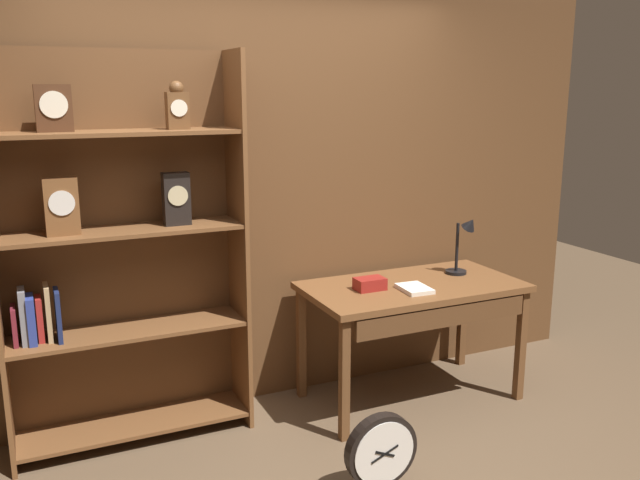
{
  "coord_description": "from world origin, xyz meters",
  "views": [
    {
      "loc": [
        -1.35,
        -2.47,
        1.95
      ],
      "look_at": [
        0.11,
        0.72,
        1.15
      ],
      "focal_mm": 37.66,
      "sensor_mm": 36.0,
      "label": 1
    }
  ],
  "objects_px": {
    "open_repair_manual": "(415,289)",
    "round_clock_large": "(381,453)",
    "bookshelf": "(118,256)",
    "toolbox_small": "(370,284)",
    "desk_lamp": "(464,243)",
    "workbench": "(414,298)"
  },
  "relations": [
    {
      "from": "desk_lamp",
      "to": "toolbox_small",
      "type": "height_order",
      "value": "desk_lamp"
    },
    {
      "from": "round_clock_large",
      "to": "desk_lamp",
      "type": "bearing_deg",
      "value": 38.99
    },
    {
      "from": "workbench",
      "to": "open_repair_manual",
      "type": "xyz_separation_m",
      "value": [
        -0.07,
        -0.1,
        0.1
      ]
    },
    {
      "from": "desk_lamp",
      "to": "open_repair_manual",
      "type": "bearing_deg",
      "value": -159.0
    },
    {
      "from": "desk_lamp",
      "to": "round_clock_large",
      "type": "relative_size",
      "value": 0.94
    },
    {
      "from": "round_clock_large",
      "to": "workbench",
      "type": "bearing_deg",
      "value": 49.69
    },
    {
      "from": "toolbox_small",
      "to": "open_repair_manual",
      "type": "height_order",
      "value": "toolbox_small"
    },
    {
      "from": "toolbox_small",
      "to": "round_clock_large",
      "type": "relative_size",
      "value": 0.43
    },
    {
      "from": "desk_lamp",
      "to": "round_clock_large",
      "type": "distance_m",
      "value": 1.61
    },
    {
      "from": "open_repair_manual",
      "to": "round_clock_large",
      "type": "xyz_separation_m",
      "value": [
        -0.62,
        -0.71,
        -0.56
      ]
    },
    {
      "from": "round_clock_large",
      "to": "bookshelf",
      "type": "bearing_deg",
      "value": 133.47
    },
    {
      "from": "bookshelf",
      "to": "round_clock_large",
      "type": "distance_m",
      "value": 1.73
    },
    {
      "from": "bookshelf",
      "to": "desk_lamp",
      "type": "relative_size",
      "value": 5.5
    },
    {
      "from": "open_repair_manual",
      "to": "round_clock_large",
      "type": "height_order",
      "value": "open_repair_manual"
    },
    {
      "from": "bookshelf",
      "to": "toolbox_small",
      "type": "bearing_deg",
      "value": -9.96
    },
    {
      "from": "bookshelf",
      "to": "open_repair_manual",
      "type": "xyz_separation_m",
      "value": [
        1.65,
        -0.38,
        -0.29
      ]
    },
    {
      "from": "bookshelf",
      "to": "round_clock_large",
      "type": "height_order",
      "value": "bookshelf"
    },
    {
      "from": "workbench",
      "to": "desk_lamp",
      "type": "xyz_separation_m",
      "value": [
        0.42,
        0.09,
        0.29
      ]
    },
    {
      "from": "desk_lamp",
      "to": "open_repair_manual",
      "type": "height_order",
      "value": "desk_lamp"
    },
    {
      "from": "bookshelf",
      "to": "workbench",
      "type": "distance_m",
      "value": 1.78
    },
    {
      "from": "desk_lamp",
      "to": "round_clock_large",
      "type": "height_order",
      "value": "desk_lamp"
    },
    {
      "from": "toolbox_small",
      "to": "workbench",
      "type": "bearing_deg",
      "value": -5.61
    }
  ]
}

